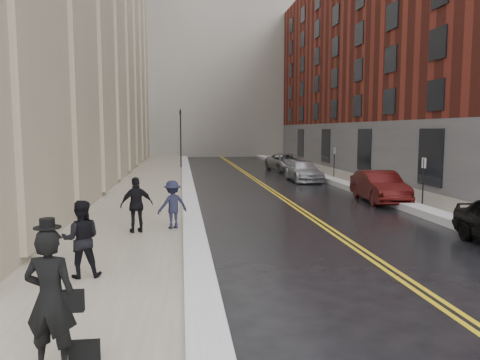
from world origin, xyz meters
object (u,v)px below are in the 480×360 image
object	(u,v)px
car_silver_near	(304,171)
pedestrian_c	(137,205)
car_maroon	(379,186)
car_silver_far	(287,162)
pedestrian_main	(51,299)
pedestrian_a	(81,239)
pedestrian_b	(173,204)

from	to	relation	value
car_silver_near	pedestrian_c	bearing A→B (deg)	-121.93
car_maroon	pedestrian_c	size ratio (longest dim) A/B	2.52
car_silver_near	pedestrian_c	world-z (taller)	pedestrian_c
car_silver_far	pedestrian_main	xyz separation A→B (m)	(-10.53, -31.68, 0.41)
car_maroon	car_silver_far	distance (m)	17.00
pedestrian_a	pedestrian_c	size ratio (longest dim) A/B	0.97
car_maroon	pedestrian_a	size ratio (longest dim) A/B	2.60
pedestrian_c	car_silver_far	bearing A→B (deg)	-131.90
car_silver_near	pedestrian_a	xyz separation A→B (m)	(-10.39, -19.94, 0.35)
car_maroon	pedestrian_b	xyz separation A→B (m)	(-9.68, -5.54, 0.21)
car_silver_near	pedestrian_a	world-z (taller)	pedestrian_a
car_maroon	car_silver_far	size ratio (longest dim) A/B	0.86
pedestrian_a	pedestrian_b	xyz separation A→B (m)	(1.93, 5.02, -0.07)
car_maroon	pedestrian_main	bearing A→B (deg)	-123.42
car_maroon	pedestrian_c	xyz separation A→B (m)	(-10.81, -6.04, 0.30)
pedestrian_b	car_silver_far	bearing A→B (deg)	-136.59
pedestrian_a	pedestrian_c	world-z (taller)	pedestrian_c
car_silver_far	pedestrian_c	world-z (taller)	pedestrian_c
pedestrian_main	pedestrian_a	size ratio (longest dim) A/B	1.14
pedestrian_a	pedestrian_main	bearing A→B (deg)	89.53
pedestrian_main	pedestrian_c	size ratio (longest dim) A/B	1.11
pedestrian_a	pedestrian_c	xyz separation A→B (m)	(0.80, 4.51, 0.02)
pedestrian_b	pedestrian_c	size ratio (longest dim) A/B	0.90
car_silver_near	pedestrian_b	xyz separation A→B (m)	(-8.46, -14.92, 0.28)
car_maroon	pedestrian_b	bearing A→B (deg)	-146.41
car_silver_near	pedestrian_main	distance (m)	26.05
pedestrian_b	pedestrian_a	bearing A→B (deg)	44.23
car_silver_far	pedestrian_c	xyz separation A→B (m)	(-10.17, -23.03, 0.31)
car_silver_near	pedestrian_main	size ratio (longest dim) A/B	2.34
pedestrian_b	pedestrian_c	xyz separation A→B (m)	(-1.13, -0.50, 0.09)
car_silver_near	pedestrian_c	xyz separation A→B (m)	(-9.59, -15.43, 0.37)
pedestrian_main	car_silver_far	bearing A→B (deg)	-97.31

